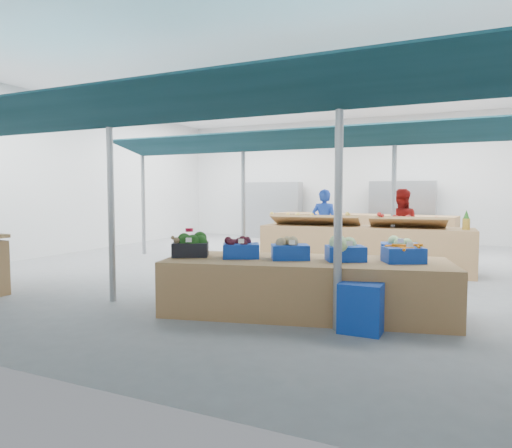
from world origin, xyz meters
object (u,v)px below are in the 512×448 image
at_px(fruit_counter, 364,248).
at_px(crate_stack, 361,308).
at_px(veg_counter, 305,287).
at_px(vendor_right, 400,227).
at_px(vendor_left, 324,225).

bearing_deg(fruit_counter, crate_stack, -82.17).
distance_m(veg_counter, crate_stack, 1.03).
relative_size(veg_counter, fruit_counter, 0.88).
height_order(veg_counter, fruit_counter, fruit_counter).
xyz_separation_m(veg_counter, vendor_right, (0.60, 4.97, 0.50)).
xyz_separation_m(vendor_left, vendor_right, (1.80, 0.00, 0.00)).
relative_size(crate_stack, vendor_left, 0.34).
bearing_deg(vendor_left, fruit_counter, 134.18).
bearing_deg(veg_counter, vendor_left, 89.94).
distance_m(crate_stack, vendor_right, 5.55).
height_order(veg_counter, vendor_right, vendor_right).
xyz_separation_m(veg_counter, crate_stack, (0.87, -0.55, -0.08)).
relative_size(veg_counter, crate_stack, 6.45).
height_order(crate_stack, vendor_left, vendor_left).
bearing_deg(fruit_counter, veg_counter, -93.37).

